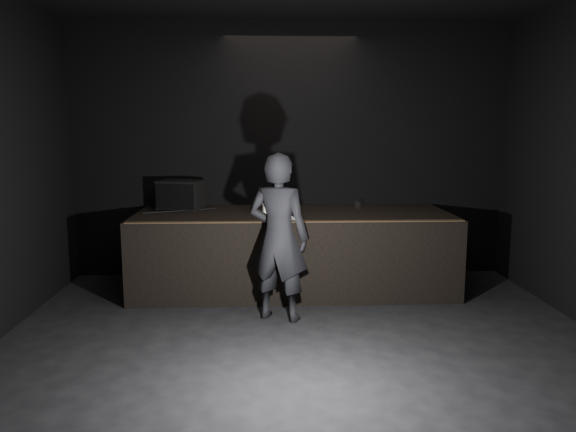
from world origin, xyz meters
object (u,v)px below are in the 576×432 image
at_px(stage_riser, 293,251).
at_px(beer_can, 269,209).
at_px(stage_monitor, 181,195).
at_px(person, 278,237).
at_px(laptop, 275,212).

height_order(stage_riser, beer_can, beer_can).
xyz_separation_m(stage_monitor, beer_can, (1.17, -0.67, -0.10)).
xyz_separation_m(stage_riser, person, (-0.22, -1.16, 0.41)).
relative_size(stage_riser, beer_can, 23.01).
height_order(laptop, person, person).
xyz_separation_m(stage_riser, stage_monitor, (-1.47, 0.39, 0.69)).
relative_size(stage_riser, stage_monitor, 6.06).
bearing_deg(stage_monitor, stage_riser, 1.41).
bearing_deg(person, beer_can, -63.46).
bearing_deg(laptop, stage_monitor, 146.10).
relative_size(stage_monitor, beer_can, 3.80).
bearing_deg(beer_can, person, -84.07).
distance_m(laptop, person, 0.87).
xyz_separation_m(beer_can, person, (0.09, -0.89, -0.18)).
bearing_deg(person, stage_riser, -79.91).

